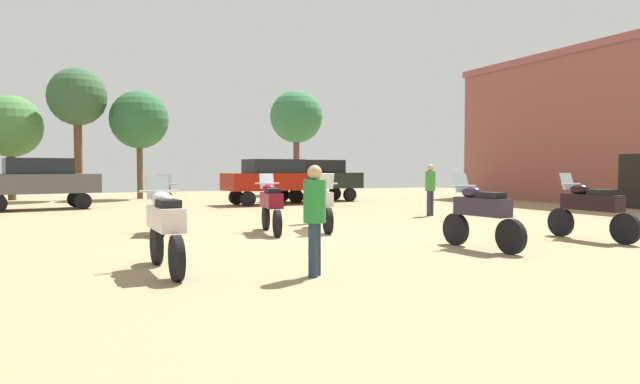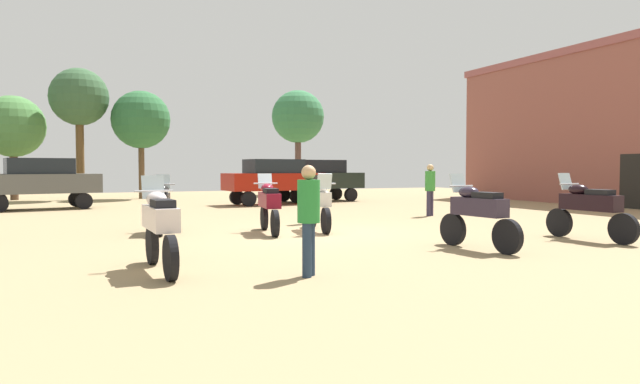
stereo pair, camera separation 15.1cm
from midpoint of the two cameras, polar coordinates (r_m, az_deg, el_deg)
The scene contains 18 objects.
ground_plane at distance 14.24m, azimuth -1.34°, elevation -4.16°, with size 44.00×52.00×0.02m.
brick_building at distance 29.87m, azimuth 28.24°, elevation 5.79°, with size 6.12×15.39×7.06m.
motorcycle_1 at distance 11.70m, azimuth 15.98°, elevation -2.02°, with size 0.62×2.15×1.51m.
motorcycle_2 at distance 14.59m, azimuth 0.19°, elevation -1.07°, with size 0.69×2.21×1.49m.
motorcycle_3 at distance 14.06m, azimuth 25.75°, elevation -1.40°, with size 0.62×2.31×1.51m.
motorcycle_4 at distance 9.20m, azimuth -15.39°, elevation -3.20°, with size 0.62×2.26×1.50m.
motorcycle_7 at distance 14.62m, azimuth -15.39°, elevation -1.22°, with size 0.70×2.06×1.46m.
motorcycle_9 at distance 14.15m, azimuth -4.86°, elevation -1.20°, with size 0.67×2.27×1.48m.
car_3 at distance 25.12m, azimuth -4.52°, elevation 1.41°, with size 4.44×2.18×2.00m.
car_4 at distance 24.56m, azimuth -26.25°, elevation 1.14°, with size 4.56×2.56×2.00m.
car_5 at distance 27.29m, azimuth -0.12°, elevation 1.50°, with size 4.46×2.22×2.00m.
person_1 at distance 16.58m, azimuth -0.53°, elevation 0.10°, with size 0.36×0.36×1.63m.
person_2 at distance 8.45m, azimuth -0.64°, elevation -2.01°, with size 0.48×0.48×1.67m.
person_3 at distance 19.42m, azimuth 11.26°, elevation 0.62°, with size 0.45×0.45×1.75m.
tree_3 at distance 31.24m, azimuth -17.48°, elevation 6.92°, with size 3.02×3.02×5.65m.
tree_4 at distance 32.43m, azimuth -28.44°, elevation 5.79°, with size 3.09×3.09×5.25m.
tree_5 at distance 31.46m, azimuth -22.99°, elevation 8.67°, with size 2.90×2.90×6.67m.
tree_7 at distance 34.80m, azimuth -2.11°, elevation 7.53°, with size 3.20×3.20×6.35m.
Camera 2 is at (-5.15, -13.17, 1.65)m, focal length 31.74 mm.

